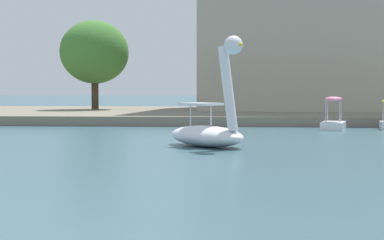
# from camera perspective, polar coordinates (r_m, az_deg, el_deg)

# --- Properties ---
(shore_bank_far) EXTENTS (133.20, 19.15, 0.49)m
(shore_bank_far) POSITION_cam_1_polar(r_m,az_deg,el_deg) (37.80, -0.35, 0.60)
(shore_bank_far) COLOR slate
(shore_bank_far) RESTS_ON ground_plane
(swan_boat) EXTENTS (3.12, 3.08, 3.42)m
(swan_boat) POSITION_cam_1_polar(r_m,az_deg,el_deg) (18.04, 1.72, -0.61)
(swan_boat) COLOR white
(swan_boat) RESTS_ON ground_plane
(pedal_boat_pink) EXTENTS (1.47, 2.14, 1.51)m
(pedal_boat_pink) POSITION_cam_1_polar(r_m,az_deg,el_deg) (26.88, 13.89, -0.08)
(pedal_boat_pink) COLOR white
(pedal_boat_pink) RESTS_ON ground_plane
(tree_broadleaf_left) EXTENTS (6.45, 6.49, 6.12)m
(tree_broadleaf_left) POSITION_cam_1_polar(r_m,az_deg,el_deg) (40.24, -9.66, 6.65)
(tree_broadleaf_left) COLOR #423323
(tree_broadleaf_left) RESTS_ON shore_bank_far
(apartment_block) EXTENTS (18.08, 14.41, 15.38)m
(apartment_block) POSITION_cam_1_polar(r_m,az_deg,el_deg) (42.17, 13.52, 11.58)
(apartment_block) COLOR #B2A893
(apartment_block) RESTS_ON shore_bank_far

